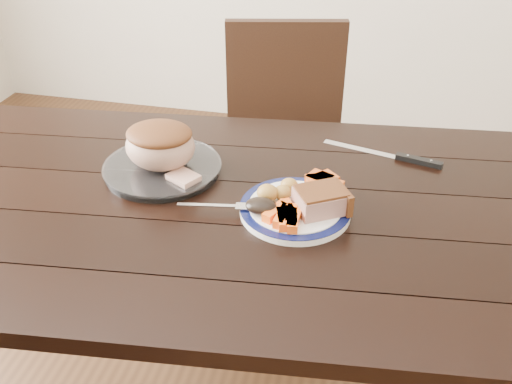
% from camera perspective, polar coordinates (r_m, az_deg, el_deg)
% --- Properties ---
extents(dining_table, '(1.68, 1.06, 0.75)m').
position_cam_1_polar(dining_table, '(1.38, -3.06, -4.12)').
color(dining_table, black).
rests_on(dining_table, ground).
extents(chair_far, '(0.50, 0.51, 0.93)m').
position_cam_1_polar(chair_far, '(2.06, 2.89, 4.97)').
color(chair_far, black).
rests_on(chair_far, ground).
extents(dinner_plate, '(0.25, 0.25, 0.02)m').
position_cam_1_polar(dinner_plate, '(1.29, 3.93, -1.79)').
color(dinner_plate, white).
rests_on(dinner_plate, dining_table).
extents(plate_rim, '(0.25, 0.25, 0.02)m').
position_cam_1_polar(plate_rim, '(1.28, 3.95, -1.47)').
color(plate_rim, '#0B113A').
rests_on(plate_rim, dinner_plate).
extents(serving_platter, '(0.29, 0.29, 0.02)m').
position_cam_1_polar(serving_platter, '(1.46, -9.31, 2.26)').
color(serving_platter, white).
rests_on(serving_platter, dining_table).
extents(pork_slice, '(0.13, 0.13, 0.05)m').
position_cam_1_polar(pork_slice, '(1.26, 6.46, -0.88)').
color(pork_slice, tan).
rests_on(pork_slice, dinner_plate).
extents(roasted_potatoes, '(0.09, 0.09, 0.04)m').
position_cam_1_polar(roasted_potatoes, '(1.30, 2.20, 0.13)').
color(roasted_potatoes, gold).
rests_on(roasted_potatoes, dinner_plate).
extents(carrot_batons, '(0.08, 0.11, 0.02)m').
position_cam_1_polar(carrot_batons, '(1.23, 3.06, -2.45)').
color(carrot_batons, '#FD5E15').
rests_on(carrot_batons, dinner_plate).
extents(pumpkin_wedges, '(0.09, 0.09, 0.04)m').
position_cam_1_polar(pumpkin_wedges, '(1.32, 6.70, 0.69)').
color(pumpkin_wedges, '#E65719').
rests_on(pumpkin_wedges, dinner_plate).
extents(dark_mushroom, '(0.07, 0.05, 0.03)m').
position_cam_1_polar(dark_mushroom, '(1.25, 0.51, -1.39)').
color(dark_mushroom, black).
rests_on(dark_mushroom, dinner_plate).
extents(fork, '(0.18, 0.05, 0.00)m').
position_cam_1_polar(fork, '(1.28, -3.37, -1.45)').
color(fork, silver).
rests_on(fork, dinner_plate).
extents(roast_joint, '(0.17, 0.15, 0.11)m').
position_cam_1_polar(roast_joint, '(1.42, -9.54, 4.50)').
color(roast_joint, tan).
rests_on(roast_joint, serving_platter).
extents(cut_slice, '(0.09, 0.08, 0.02)m').
position_cam_1_polar(cut_slice, '(1.38, -7.26, 1.39)').
color(cut_slice, tan).
rests_on(cut_slice, serving_platter).
extents(carving_knife, '(0.32, 0.10, 0.01)m').
position_cam_1_polar(carving_knife, '(1.54, 14.56, 3.34)').
color(carving_knife, silver).
rests_on(carving_knife, dining_table).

